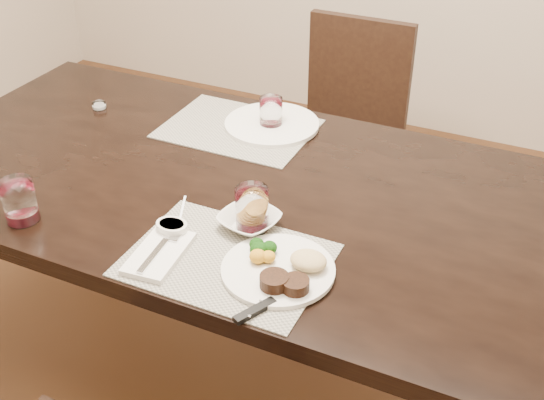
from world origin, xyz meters
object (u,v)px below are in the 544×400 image
at_px(dinner_plate, 283,269).
at_px(far_plate, 272,124).
at_px(cracker_bowl, 249,220).
at_px(steak_knife, 261,303).
at_px(chair_far, 347,123).
at_px(wine_glass_near, 252,211).

distance_m(dinner_plate, far_plate, 0.73).
bearing_deg(cracker_bowl, steak_knife, -58.49).
xyz_separation_m(chair_far, dinner_plate, (0.28, -1.25, 0.27)).
height_order(dinner_plate, wine_glass_near, wine_glass_near).
relative_size(steak_knife, far_plate, 0.80).
distance_m(chair_far, cracker_bowl, 1.15).
relative_size(steak_knife, wine_glass_near, 2.11).
height_order(chair_far, wine_glass_near, chair_far).
bearing_deg(far_plate, chair_far, 84.65).
bearing_deg(cracker_bowl, dinner_plate, -41.33).
bearing_deg(steak_knife, cracker_bowl, 147.97).
distance_m(steak_knife, cracker_bowl, 0.29).
bearing_deg(cracker_bowl, far_plate, 109.30).
bearing_deg(wine_glass_near, chair_far, 96.86).
height_order(dinner_plate, cracker_bowl, cracker_bowl).
xyz_separation_m(dinner_plate, wine_glass_near, (-0.14, 0.13, 0.04)).
xyz_separation_m(cracker_bowl, far_plate, (-0.18, 0.52, -0.01)).
bearing_deg(chair_far, wine_glass_near, -83.14).
height_order(wine_glass_near, far_plate, wine_glass_near).
bearing_deg(far_plate, steak_knife, -66.50).
relative_size(chair_far, steak_knife, 3.77).
xyz_separation_m(cracker_bowl, wine_glass_near, (0.01, 0.00, 0.03)).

